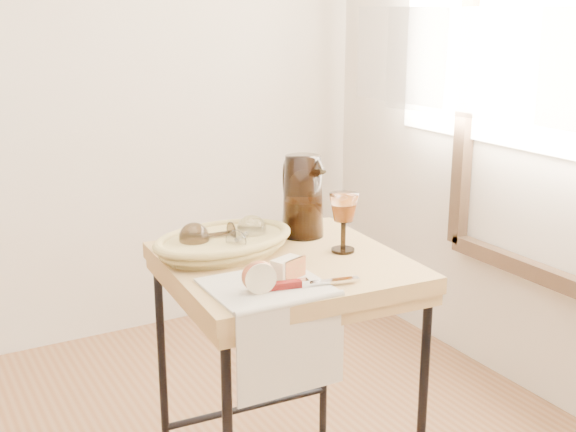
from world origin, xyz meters
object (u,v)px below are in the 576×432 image
tea_towel (267,286)px  goblet_lying_a (210,235)px  goblet_lying_b (245,234)px  bread_basket (224,245)px  table_knife (308,282)px  side_table (284,389)px  wine_goblet (343,222)px  pitcher (303,196)px  apple_half (258,276)px

tea_towel → goblet_lying_a: 0.29m
goblet_lying_b → bread_basket: bearing=117.4°
bread_basket → table_knife: 0.33m
side_table → goblet_lying_a: goblet_lying_a is taller
table_knife → goblet_lying_a: bearing=118.1°
wine_goblet → pitcher: bearing=96.2°
goblet_lying_b → wine_goblet: size_ratio=0.81×
bread_basket → apple_half: size_ratio=4.50×
tea_towel → goblet_lying_b: bearing=75.9°
goblet_lying_b → pitcher: (0.21, 0.06, 0.06)m
goblet_lying_b → apple_half: goblet_lying_b is taller
table_knife → side_table: bearing=87.5°
side_table → goblet_lying_a: bearing=139.9°
apple_half → table_knife: bearing=-3.5°
tea_towel → wine_goblet: (0.30, 0.13, 0.08)m
bread_basket → wine_goblet: 0.32m
side_table → goblet_lying_a: size_ratio=5.79×
goblet_lying_a → wine_goblet: size_ratio=0.81×
wine_goblet → side_table: bearing=171.1°
side_table → table_knife: (-0.05, -0.21, 0.39)m
tea_towel → table_knife: 0.10m
goblet_lying_b → table_knife: bearing=-128.4°
side_table → bread_basket: bearing=137.0°
bread_basket → table_knife: size_ratio=1.54×
goblet_lying_b → apple_half: 0.29m
tea_towel → goblet_lying_a: bearing=94.3°
bread_basket → pitcher: (0.27, 0.04, 0.09)m
bread_basket → goblet_lying_b: 0.06m
bread_basket → apple_half: 0.30m
apple_half → side_table: bearing=57.3°
apple_half → bread_basket: bearing=90.7°
goblet_lying_b → wine_goblet: (0.23, -0.12, 0.03)m
apple_half → goblet_lying_b: bearing=79.8°
table_knife → apple_half: bearing=178.4°
side_table → tea_towel: size_ratio=2.81×
pitcher → wine_goblet: pitcher is taller
bread_basket → wine_goblet: (0.29, -0.14, 0.06)m
tea_towel → bread_basket: bread_basket is taller
bread_basket → pitcher: 0.28m
side_table → table_knife: 0.45m
goblet_lying_b → table_knife: (0.01, -0.30, -0.04)m
bread_basket → goblet_lying_a: size_ratio=2.71×
tea_towel → bread_basket: bearing=87.8°
wine_goblet → table_knife: (-0.22, -0.18, -0.07)m
goblet_lying_a → apple_half: (-0.02, -0.31, -0.01)m
goblet_lying_b → apple_half: bearing=-151.2°
bread_basket → goblet_lying_b: bearing=-31.8°
goblet_lying_b → pitcher: 0.23m
pitcher → apple_half: pitcher is taller
bread_basket → goblet_lying_a: goblet_lying_a is taller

